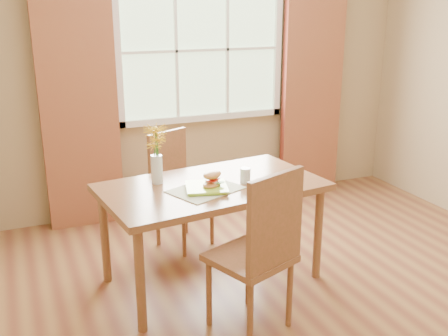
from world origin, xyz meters
name	(u,v)px	position (x,y,z in m)	size (l,w,h in m)	color
room	(307,100)	(0.00, 0.00, 1.35)	(4.24, 3.84, 2.74)	brown
window	(202,50)	(0.00, 1.87, 1.50)	(1.62, 0.06, 1.32)	#B5DAA5
curtain_left	(79,104)	(-1.15, 1.78, 1.10)	(0.65, 0.08, 2.20)	maroon
curtain_right	(312,87)	(1.15, 1.78, 1.10)	(0.65, 0.08, 2.20)	maroon
dining_table	(212,194)	(-0.47, 0.41, 0.65)	(1.59, 1.02, 0.73)	brown
chair_near	(261,247)	(-0.44, -0.29, 0.57)	(0.56, 0.56, 1.04)	brown
chair_far	(177,184)	(-0.51, 1.11, 0.51)	(0.52, 0.52, 0.93)	brown
placemat	(206,190)	(-0.56, 0.32, 0.73)	(0.45, 0.33, 0.01)	beige
plate	(206,188)	(-0.55, 0.31, 0.74)	(0.27, 0.27, 0.01)	#A1D836
croissant_sandwich	(212,179)	(-0.51, 0.30, 0.80)	(0.18, 0.17, 0.11)	#C98444
water_glass	(245,176)	(-0.25, 0.35, 0.78)	(0.07, 0.07, 0.11)	silver
flower_vase	(156,147)	(-0.81, 0.58, 0.99)	(0.17, 0.17, 0.41)	silver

